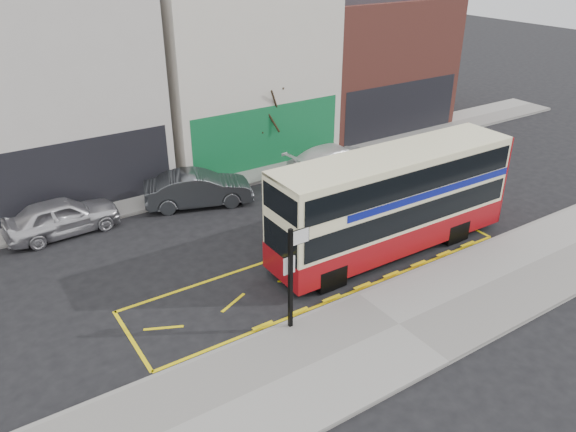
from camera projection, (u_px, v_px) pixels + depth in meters
ground at (351, 292)px, 18.78m from camera, size 120.00×120.00×0.00m
pavement at (399, 326)px, 17.03m from camera, size 40.00×4.00×0.15m
kerb at (358, 295)px, 18.47m from camera, size 40.00×0.15×0.15m
far_pavement at (207, 181)px, 26.97m from camera, size 50.00×3.00×0.15m
road_markings at (323, 270)px, 19.98m from camera, size 14.00×3.40×0.01m
terrace_left at (48, 70)px, 24.91m from camera, size 8.00×8.01×11.80m
terrace_green_shop at (228, 54)px, 29.41m from camera, size 9.00×8.01×11.30m
terrace_right at (360, 47)px, 34.03m from camera, size 9.00×8.01×10.30m
double_decker_bus at (394, 200)px, 20.41m from camera, size 9.75×2.35×3.88m
bus_stop_post at (292, 270)px, 16.07m from camera, size 0.82×0.14×3.30m
car_silver at (62, 216)px, 22.12m from camera, size 4.46×1.97×1.49m
car_grey at (198, 189)px, 24.48m from camera, size 4.91×3.00×1.53m
car_white at (335, 160)px, 27.56m from camera, size 5.45×2.59×1.53m
street_tree_right at (266, 97)px, 27.72m from camera, size 2.39×2.39×5.15m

